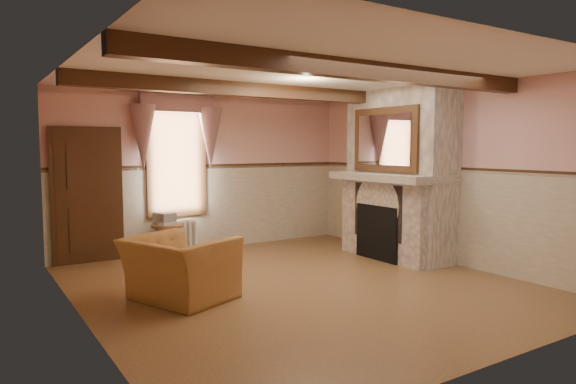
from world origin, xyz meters
TOP-DOWN VIEW (x-y plane):
  - floor at (0.00, 0.00)m, footprint 5.50×6.00m
  - ceiling at (0.00, 0.00)m, footprint 5.50×6.00m
  - wall_back at (0.00, 3.00)m, footprint 5.50×0.02m
  - wall_front at (0.00, -3.00)m, footprint 5.50×0.02m
  - wall_left at (-2.75, 0.00)m, footprint 0.02×6.00m
  - wall_right at (2.75, 0.00)m, footprint 0.02×6.00m
  - wainscot at (0.00, 0.00)m, footprint 5.50×6.00m
  - chair_rail at (0.00, 0.00)m, footprint 5.50×6.00m
  - firebox at (2.00, 0.60)m, footprint 0.20×0.95m
  - armchair at (-1.61, 0.22)m, footprint 1.40×1.48m
  - side_table at (-0.89, 2.70)m, footprint 0.66×0.66m
  - book_stack at (-0.92, 2.71)m, footprint 0.34×0.38m
  - radiator at (-0.71, 2.70)m, footprint 0.72×0.40m
  - bowl at (2.24, 0.50)m, footprint 0.31×0.31m
  - mantel_clock at (2.24, 1.32)m, footprint 0.14×0.24m
  - oil_lamp at (2.24, 0.83)m, footprint 0.11×0.11m
  - candle_red at (2.24, 0.00)m, footprint 0.06×0.06m
  - jar_yellow at (2.24, 0.42)m, footprint 0.06×0.06m
  - fireplace at (2.42, 0.60)m, footprint 0.85×2.00m
  - mantel at (2.24, 0.60)m, footprint 1.05×2.05m
  - overmantel_mirror at (2.06, 0.60)m, footprint 0.06×1.44m
  - door at (-2.10, 2.94)m, footprint 1.10×0.10m
  - window at (-0.60, 2.97)m, footprint 1.06×0.08m
  - window_drapes at (-0.60, 2.88)m, footprint 1.30×0.14m
  - ceiling_beam_front at (0.00, -1.20)m, footprint 5.50×0.18m
  - ceiling_beam_back at (0.00, 1.20)m, footprint 5.50×0.18m

SIDE VIEW (x-z plane):
  - floor at x=0.00m, z-range -0.01..0.01m
  - side_table at x=-0.89m, z-range 0.00..0.55m
  - radiator at x=-0.71m, z-range 0.00..0.60m
  - armchair at x=-1.61m, z-range 0.00..0.77m
  - firebox at x=2.00m, z-range 0.00..0.90m
  - book_stack at x=-0.92m, z-range 0.55..0.75m
  - wainscot at x=0.00m, z-range 0.00..1.50m
  - door at x=-2.10m, z-range 0.00..2.10m
  - mantel at x=2.24m, z-range 1.30..1.42m
  - wall_back at x=0.00m, z-range 0.00..2.80m
  - wall_front at x=0.00m, z-range 0.00..2.80m
  - wall_left at x=-2.75m, z-range 0.00..2.80m
  - wall_right at x=2.75m, z-range 0.00..2.80m
  - fireplace at x=2.42m, z-range 0.00..2.80m
  - bowl at x=2.24m, z-range 1.42..1.50m
  - jar_yellow at x=2.24m, z-range 1.42..1.54m
  - chair_rail at x=0.00m, z-range 1.46..1.54m
  - candle_red at x=2.24m, z-range 1.42..1.58m
  - mantel_clock at x=2.24m, z-range 1.42..1.62m
  - oil_lamp at x=2.24m, z-range 1.42..1.70m
  - window at x=-0.60m, z-range 0.64..2.66m
  - overmantel_mirror at x=2.06m, z-range 1.45..2.49m
  - window_drapes at x=-0.60m, z-range 1.55..2.95m
  - ceiling_beam_front at x=0.00m, z-range 2.60..2.80m
  - ceiling_beam_back at x=0.00m, z-range 2.60..2.80m
  - ceiling at x=0.00m, z-range 2.79..2.80m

